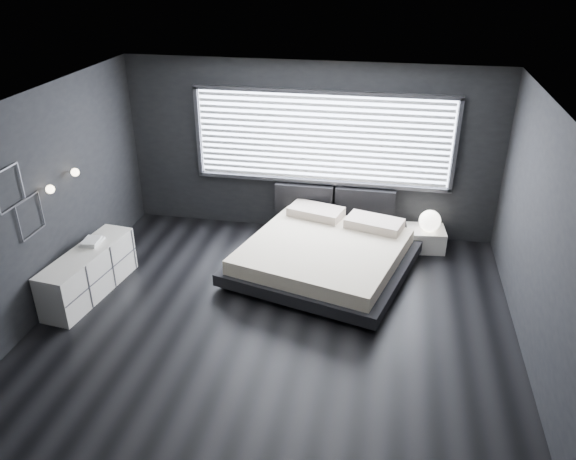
# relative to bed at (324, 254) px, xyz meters

# --- Properties ---
(room) EXTENTS (6.04, 6.00, 2.80)m
(room) POSITION_rel_bed_xyz_m (-0.44, -1.37, 1.12)
(room) COLOR black
(room) RESTS_ON ground
(window) EXTENTS (4.14, 0.09, 1.52)m
(window) POSITION_rel_bed_xyz_m (-0.24, 1.33, 1.33)
(window) COLOR white
(window) RESTS_ON ground
(headboard) EXTENTS (1.96, 0.16, 0.52)m
(headboard) POSITION_rel_bed_xyz_m (-0.01, 1.27, 0.29)
(headboard) COLOR black
(headboard) RESTS_ON ground
(sconce_near) EXTENTS (0.18, 0.11, 0.11)m
(sconce_near) POSITION_rel_bed_xyz_m (-3.33, -1.32, 1.32)
(sconce_near) COLOR silver
(sconce_near) RESTS_ON ground
(sconce_far) EXTENTS (0.18, 0.11, 0.11)m
(sconce_far) POSITION_rel_bed_xyz_m (-3.33, -0.72, 1.32)
(sconce_far) COLOR silver
(sconce_far) RESTS_ON ground
(wall_art_upper) EXTENTS (0.01, 0.48, 0.48)m
(wall_art_upper) POSITION_rel_bed_xyz_m (-3.42, -1.92, 1.57)
(wall_art_upper) COLOR #47474C
(wall_art_upper) RESTS_ON ground
(wall_art_lower) EXTENTS (0.01, 0.48, 0.48)m
(wall_art_lower) POSITION_rel_bed_xyz_m (-3.42, -1.67, 1.10)
(wall_art_lower) COLOR #47474C
(wall_art_lower) RESTS_ON ground
(bed) EXTENTS (2.88, 2.81, 0.61)m
(bed) POSITION_rel_bed_xyz_m (0.00, 0.00, 0.00)
(bed) COLOR black
(bed) RESTS_ON ground
(nightstand) EXTENTS (0.63, 0.54, 0.34)m
(nightstand) POSITION_rel_bed_xyz_m (1.49, 1.01, -0.11)
(nightstand) COLOR silver
(nightstand) RESTS_ON ground
(orb_lamp) EXTENTS (0.34, 0.34, 0.34)m
(orb_lamp) POSITION_rel_bed_xyz_m (1.52, 0.96, 0.23)
(orb_lamp) COLOR white
(orb_lamp) RESTS_ON nightstand
(dresser) EXTENTS (0.65, 1.68, 0.65)m
(dresser) POSITION_rel_bed_xyz_m (-3.09, -1.18, 0.04)
(dresser) COLOR silver
(dresser) RESTS_ON ground
(book_stack) EXTENTS (0.25, 0.33, 0.07)m
(book_stack) POSITION_rel_bed_xyz_m (-3.12, -0.94, 0.40)
(book_stack) COLOR white
(book_stack) RESTS_ON dresser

